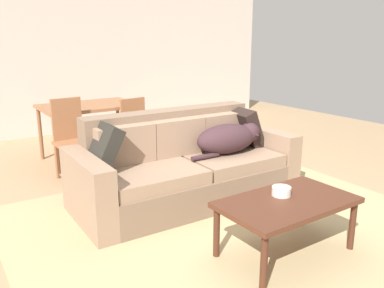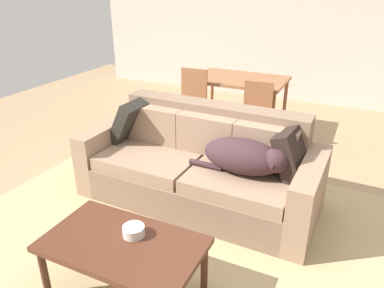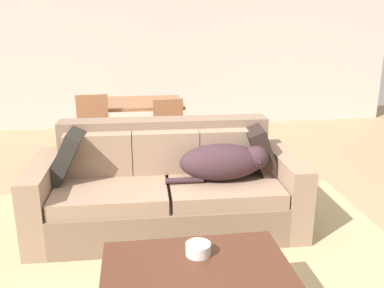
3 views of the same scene
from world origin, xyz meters
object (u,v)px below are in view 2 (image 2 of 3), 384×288
couch (201,167)px  dog_on_left_cushion (246,157)px  throw_pillow_by_left_arm (131,121)px  dining_table (240,83)px  dining_chair_near_right (256,114)px  coffee_table (123,248)px  throw_pillow_by_right_arm (293,153)px  bowl_on_coffee_table (134,231)px  dining_chair_near_left (191,103)px

couch → dog_on_left_cushion: couch is taller
dog_on_left_cushion → throw_pillow_by_left_arm: throw_pillow_by_left_arm is taller
throw_pillow_by_left_arm → dining_table: bearing=72.7°
dining_table → dining_chair_near_right: (0.42, -0.61, -0.20)m
dining_table → dining_chair_near_right: size_ratio=1.43×
dog_on_left_cushion → coffee_table: size_ratio=0.84×
throw_pillow_by_right_arm → dining_chair_near_right: throw_pillow_by_right_arm is taller
couch → throw_pillow_by_right_arm: (0.85, 0.03, 0.31)m
bowl_on_coffee_table → throw_pillow_by_left_arm: bearing=124.3°
couch → dining_chair_near_right: 1.34m
throw_pillow_by_right_arm → coffee_table: (-0.80, -1.41, -0.25)m
throw_pillow_by_left_arm → dog_on_left_cushion: bearing=-9.0°
coffee_table → dining_table: size_ratio=0.84×
bowl_on_coffee_table → dining_chair_near_left: size_ratio=0.16×
dining_chair_near_left → dining_table: bearing=50.1°
dining_table → couch: bearing=-82.1°
coffee_table → dining_chair_near_left: bearing=106.2°
bowl_on_coffee_table → dining_table: size_ratio=0.12×
throw_pillow_by_right_arm → coffee_table: size_ratio=0.40×
dining_table → dining_chair_near_left: 0.79m
coffee_table → dining_chair_near_right: size_ratio=1.20×
couch → dog_on_left_cushion: 0.57m
coffee_table → dining_chair_near_left: 2.80m
throw_pillow_by_left_arm → throw_pillow_by_right_arm: size_ratio=1.08×
dog_on_left_cushion → bowl_on_coffee_table: (-0.41, -1.15, -0.13)m
couch → throw_pillow_by_left_arm: (-0.85, 0.08, 0.32)m
couch → throw_pillow_by_right_arm: couch is taller
dining_chair_near_left → throw_pillow_by_right_arm: bearing=-42.4°
throw_pillow_by_right_arm → dog_on_left_cushion: bearing=-155.1°
bowl_on_coffee_table → coffee_table: bearing=-107.3°
throw_pillow_by_right_arm → dining_chair_near_right: (-0.70, 1.29, -0.16)m
coffee_table → dining_table: 3.34m
dining_table → throw_pillow_by_left_arm: bearing=-107.3°
couch → throw_pillow_by_right_arm: 0.90m
couch → dining_chair_near_right: (0.15, 1.33, 0.15)m
throw_pillow_by_left_arm → coffee_table: throw_pillow_by_left_arm is taller
dining_table → dining_chair_near_right: 0.76m
couch → coffee_table: couch is taller
throw_pillow_by_right_arm → dining_table: (-1.12, 1.90, 0.03)m
dog_on_left_cushion → bowl_on_coffee_table: dog_on_left_cushion is taller
throw_pillow_by_right_arm → throw_pillow_by_left_arm: bearing=178.6°
dog_on_left_cushion → dining_chair_near_right: bearing=104.4°
couch → dining_chair_near_left: bearing=120.6°
throw_pillow_by_left_arm → throw_pillow_by_right_arm: throw_pillow_by_left_arm is taller
throw_pillow_by_left_arm → dining_table: 1.95m
throw_pillow_by_right_arm → couch: bearing=-177.8°
couch → coffee_table: bearing=-86.6°
throw_pillow_by_right_arm → dining_chair_near_right: bearing=118.4°
dining_table → dining_chair_near_left: bearing=-126.5°
couch → coffee_table: 1.38m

